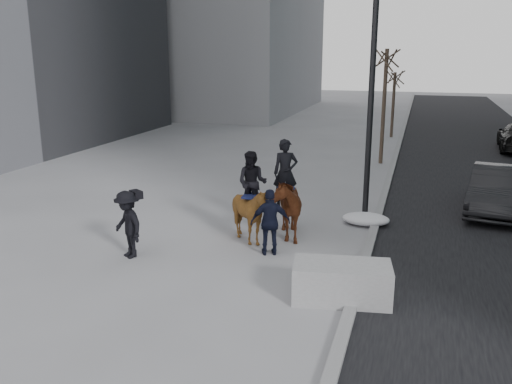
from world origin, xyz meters
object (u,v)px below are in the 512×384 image
(mounted_right, at_px, (251,207))
(car_near, at_px, (496,190))
(planter, at_px, (342,282))
(mounted_left, at_px, (284,201))

(mounted_right, bearing_deg, car_near, 37.34)
(planter, height_order, mounted_right, mounted_right)
(planter, xyz_separation_m, mounted_left, (-2.20, 3.67, 0.62))
(planter, height_order, mounted_left, mounted_left)
(car_near, relative_size, mounted_right, 1.77)
(planter, distance_m, mounted_left, 4.32)
(planter, distance_m, mounted_right, 4.12)
(planter, xyz_separation_m, car_near, (3.89, 8.03, 0.33))
(mounted_left, relative_size, mounted_right, 1.09)
(mounted_left, xyz_separation_m, mounted_right, (-0.72, -0.83, -0.01))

